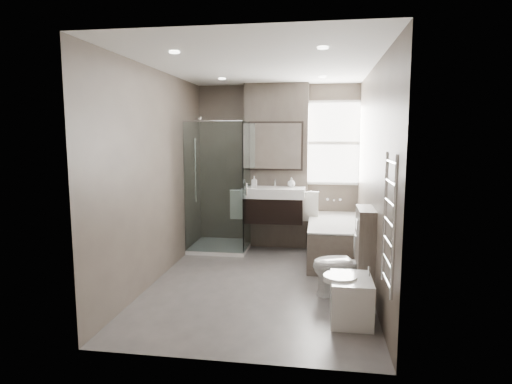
% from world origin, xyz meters
% --- Properties ---
extents(room, '(2.70, 3.90, 2.70)m').
position_xyz_m(room, '(0.00, 0.00, 1.30)').
color(room, '#585350').
rests_on(room, ground).
extents(vanity_pier, '(1.00, 0.25, 2.60)m').
position_xyz_m(vanity_pier, '(0.00, 1.77, 1.30)').
color(vanity_pier, '#554C43').
rests_on(vanity_pier, ground).
extents(vanity, '(0.95, 0.47, 0.66)m').
position_xyz_m(vanity, '(0.00, 1.43, 0.74)').
color(vanity, black).
rests_on(vanity, vanity_pier).
extents(mirror_cabinet, '(0.86, 0.08, 0.76)m').
position_xyz_m(mirror_cabinet, '(0.00, 1.61, 1.63)').
color(mirror_cabinet, black).
rests_on(mirror_cabinet, vanity_pier).
extents(towel_left, '(0.24, 0.06, 0.44)m').
position_xyz_m(towel_left, '(-0.56, 1.40, 0.72)').
color(towel_left, silver).
rests_on(towel_left, vanity_pier).
extents(towel_right, '(0.24, 0.06, 0.44)m').
position_xyz_m(towel_right, '(0.56, 1.40, 0.72)').
color(towel_right, silver).
rests_on(towel_right, vanity_pier).
extents(shower_enclosure, '(0.90, 0.90, 2.00)m').
position_xyz_m(shower_enclosure, '(-0.75, 1.35, 0.49)').
color(shower_enclosure, white).
rests_on(shower_enclosure, ground).
extents(bathtub, '(0.75, 1.60, 0.57)m').
position_xyz_m(bathtub, '(0.92, 1.10, 0.32)').
color(bathtub, '#554C43').
rests_on(bathtub, ground).
extents(window, '(0.98, 0.06, 1.33)m').
position_xyz_m(window, '(0.90, 1.88, 1.68)').
color(window, white).
rests_on(window, room).
extents(toilet, '(0.77, 0.57, 0.70)m').
position_xyz_m(toilet, '(0.97, -0.28, 0.35)').
color(toilet, white).
rests_on(toilet, ground).
extents(cistern_box, '(0.19, 0.55, 1.00)m').
position_xyz_m(cistern_box, '(1.21, -0.25, 0.50)').
color(cistern_box, '#554C43').
rests_on(cistern_box, ground).
extents(bidet, '(0.47, 0.54, 0.56)m').
position_xyz_m(bidet, '(1.01, -0.97, 0.23)').
color(bidet, white).
rests_on(bidet, ground).
extents(towel_radiator, '(0.03, 0.49, 1.10)m').
position_xyz_m(towel_radiator, '(1.25, -1.60, 1.12)').
color(towel_radiator, silver).
rests_on(towel_radiator, room).
extents(soap_bottle_a, '(0.08, 0.08, 0.17)m').
position_xyz_m(soap_bottle_a, '(-0.31, 1.42, 1.09)').
color(soap_bottle_a, white).
rests_on(soap_bottle_a, vanity).
extents(soap_bottle_b, '(0.12, 0.12, 0.15)m').
position_xyz_m(soap_bottle_b, '(0.26, 1.53, 1.08)').
color(soap_bottle_b, white).
rests_on(soap_bottle_b, vanity).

